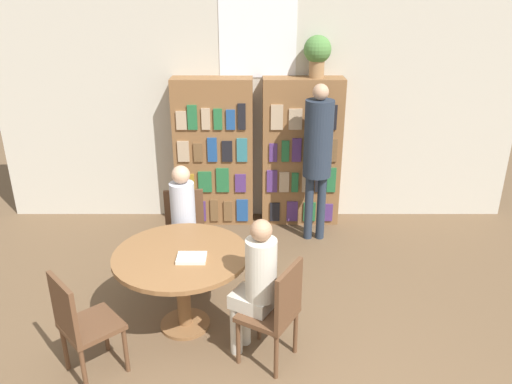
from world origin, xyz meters
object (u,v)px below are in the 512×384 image
Objects in this scene: reading_table at (183,266)px; chair_near_camera at (82,321)px; bookshelf_left at (216,153)px; seated_reader_right at (257,282)px; seated_reader_left at (185,220)px; chair_far_side at (278,309)px; bookshelf_right at (303,153)px; flower_vase at (319,53)px; librarian_standing at (320,147)px; chair_left_side at (186,229)px.

chair_near_camera is at bearing -137.85° from reading_table.
seated_reader_right is at bearing -78.52° from bookshelf_left.
bookshelf_left reaches higher than seated_reader_left.
seated_reader_left is (-0.87, 1.18, 0.20)m from chair_far_side.
chair_far_side is at bearing -98.63° from bookshelf_right.
chair_far_side is (-0.40, -2.63, -0.41)m from bookshelf_right.
reading_table is 0.93× the size of seated_reader_right.
bookshelf_right is at bearing 104.07° from chair_near_camera.
chair_near_camera is at bearing 130.67° from seated_reader_right.
flower_vase is 0.38× the size of seated_reader_left.
bookshelf_right is 0.57m from librarian_standing.
bookshelf_left is at bearing 157.53° from librarian_standing.
seated_reader_left is at bearing -145.84° from librarian_standing.
reading_table is (-1.19, -2.18, -0.30)m from bookshelf_right.
reading_table is at bearing 90.00° from seated_reader_right.
flower_vase reaches higher than chair_left_side.
bookshelf_left is 1.48× the size of seated_reader_right.
reading_table is at bearing 90.00° from seated_reader_left.
bookshelf_left is 2.75m from chair_far_side.
bookshelf_left is 1.00× the size of bookshelf_right.
chair_near_camera is at bearing 63.00° from chair_left_side.
flower_vase is at bearing 58.60° from reading_table.
chair_far_side reaches higher than reading_table.
reading_table is 0.93× the size of seated_reader_left.
chair_near_camera is 0.73× the size of seated_reader_right.
librarian_standing is (1.41, 0.95, 0.45)m from seated_reader_left.
librarian_standing is (0.54, 2.13, 0.65)m from chair_far_side.
seated_reader_left reaches higher than seated_reader_right.
librarian_standing is at bearing 10.99° from seated_reader_right.
chair_left_side reaches higher than reading_table.
bookshelf_right is 1.48× the size of seated_reader_right.
reading_table is (-1.33, -2.18, -1.50)m from flower_vase.
reading_table is 1.28× the size of chair_near_camera.
librarian_standing is (-0.00, -0.51, -0.96)m from flower_vase.
chair_left_side is (0.58, 1.52, 0.00)m from chair_near_camera.
librarian_standing is at bearing -90.56° from flower_vase.
bookshelf_right is at bearing -0.00° from bookshelf_left.
reading_table is at bearing -128.36° from librarian_standing.
seated_reader_left is at bearing 66.28° from chair_far_side.
chair_far_side is (0.89, -1.36, 0.00)m from chair_left_side.
flower_vase reaches higher than seated_reader_left.
reading_table is 2.21m from librarian_standing.
reading_table is at bearing -121.40° from flower_vase.
seated_reader_right is at bearing 90.00° from chair_far_side.
flower_vase is 1.09m from librarian_standing.
seated_reader_right is at bearing 117.00° from seated_reader_left.
chair_left_side is at bearing -90.00° from seated_reader_left.
seated_reader_left is 0.67× the size of librarian_standing.
bookshelf_right is 1.21m from flower_vase.
librarian_standing reaches higher than chair_left_side.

